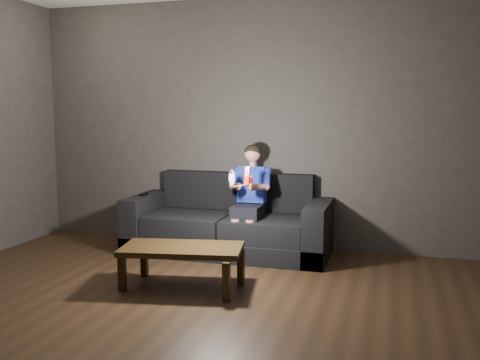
% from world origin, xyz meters
% --- Properties ---
extents(floor, '(5.00, 5.00, 0.00)m').
position_xyz_m(floor, '(0.00, 0.00, 0.00)').
color(floor, black).
rests_on(floor, ground).
extents(back_wall, '(5.00, 0.04, 2.70)m').
position_xyz_m(back_wall, '(0.00, 2.50, 1.35)').
color(back_wall, '#36332F').
rests_on(back_wall, ground).
extents(sofa, '(2.11, 0.91, 0.82)m').
position_xyz_m(sofa, '(-0.14, 2.13, 0.27)').
color(sofa, black).
rests_on(sofa, floor).
extents(child, '(0.42, 0.52, 1.04)m').
position_xyz_m(child, '(0.10, 2.07, 0.68)').
color(child, black).
rests_on(child, sofa).
extents(wii_remote_red, '(0.04, 0.07, 0.18)m').
position_xyz_m(wii_remote_red, '(0.18, 1.67, 0.88)').
color(wii_remote_red, '#F22F02').
rests_on(wii_remote_red, child).
extents(nunchuk_white, '(0.09, 0.11, 0.17)m').
position_xyz_m(nunchuk_white, '(0.03, 1.67, 0.85)').
color(nunchuk_white, white).
rests_on(nunchuk_white, child).
extents(wii_remote_black, '(0.05, 0.17, 0.03)m').
position_xyz_m(wii_remote_black, '(-1.08, 2.05, 0.59)').
color(wii_remote_black, black).
rests_on(wii_remote_black, sofa).
extents(coffee_table, '(1.07, 0.66, 0.36)m').
position_xyz_m(coffee_table, '(-0.16, 0.88, 0.31)').
color(coffee_table, black).
rests_on(coffee_table, floor).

